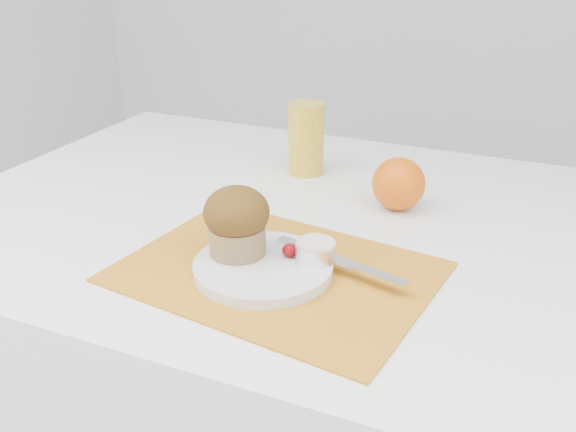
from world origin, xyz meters
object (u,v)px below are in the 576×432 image
at_px(orange, 399,184).
at_px(muffin, 237,220).
at_px(table, 313,407).
at_px(juice_glass, 306,139).
at_px(plate, 263,267).

relative_size(orange, muffin, 0.90).
height_order(table, orange, orange).
xyz_separation_m(orange, juice_glass, (-0.19, 0.09, 0.02)).
xyz_separation_m(juice_glass, muffin, (0.05, -0.35, 0.00)).
bearing_deg(juice_glass, orange, -24.72).
bearing_deg(juice_glass, table, -62.53).
relative_size(juice_glass, muffin, 1.39).
xyz_separation_m(plate, muffin, (-0.04, 0.01, 0.05)).
bearing_deg(juice_glass, plate, -76.15).
bearing_deg(table, muffin, -103.56).
bearing_deg(table, orange, 39.73).
height_order(plate, juice_glass, juice_glass).
bearing_deg(plate, table, 89.74).
bearing_deg(muffin, plate, -14.71).
relative_size(table, muffin, 12.94).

